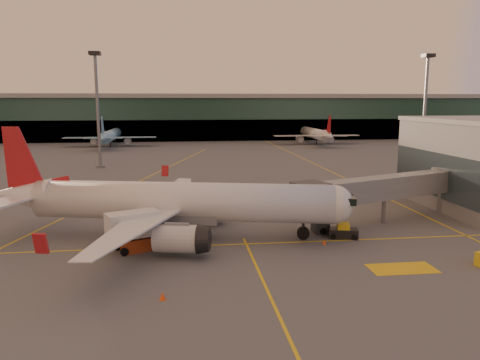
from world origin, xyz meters
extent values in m
plane|color=#4C4F54|center=(0.00, 0.00, 0.00)|extent=(600.00, 600.00, 0.00)
cube|color=yellow|center=(0.00, 5.00, 0.01)|extent=(80.00, 0.25, 0.01)
cube|color=yellow|center=(-10.00, 45.00, 0.01)|extent=(31.30, 115.98, 0.01)
cube|color=yellow|center=(30.00, 70.00, 0.01)|extent=(0.25, 160.00, 0.01)
cube|color=yellow|center=(5.00, -8.00, 0.01)|extent=(0.25, 30.00, 0.01)
cube|color=yellow|center=(18.00, -4.00, 0.01)|extent=(6.00, 3.00, 0.01)
cube|color=#19382D|center=(0.00, 142.00, 8.00)|extent=(400.00, 18.00, 16.00)
cube|color=gray|center=(0.00, 142.00, 16.80)|extent=(400.00, 20.00, 1.60)
cube|color=black|center=(0.00, 133.50, 4.00)|extent=(400.00, 1.00, 8.00)
cube|color=#2D3D47|center=(33.05, 18.00, 5.00)|extent=(0.30, 21.60, 6.00)
cylinder|color=slate|center=(-20.00, 66.00, 12.50)|extent=(0.70, 0.70, 25.00)
cube|color=black|center=(-20.00, 66.00, 25.20)|extent=(2.40, 2.40, 0.80)
cube|color=slate|center=(-20.00, 66.00, 0.25)|extent=(1.60, 1.60, 0.50)
cylinder|color=slate|center=(55.00, 62.00, 12.50)|extent=(0.70, 0.70, 25.00)
cube|color=black|center=(55.00, 62.00, 25.20)|extent=(2.40, 2.40, 0.80)
cube|color=slate|center=(55.00, 62.00, 0.25)|extent=(1.60, 1.60, 0.50)
cylinder|color=silver|center=(-1.59, 7.97, 4.18)|extent=(32.66, 11.15, 4.18)
sphere|color=silver|center=(14.29, 4.43, 4.18)|extent=(4.09, 4.09, 4.09)
cube|color=black|center=(15.45, 4.17, 4.70)|extent=(2.42, 3.06, 0.73)
cone|color=silver|center=(-19.40, 11.93, 4.49)|extent=(7.83, 5.42, 3.97)
cube|color=silver|center=(-19.79, 8.36, 4.59)|extent=(5.52, 7.50, 0.21)
cylinder|color=silver|center=(-2.19, 1.60, 1.88)|extent=(4.85, 3.60, 2.71)
cylinder|color=black|center=(-4.50, 5.83, 0.94)|extent=(2.15, 1.83, 1.88)
cylinder|color=black|center=(-4.50, 5.83, 1.51)|extent=(0.38, 0.38, 1.15)
cube|color=silver|center=(-18.24, 15.33, 4.59)|extent=(3.90, 6.99, 0.21)
cylinder|color=silver|center=(0.57, 13.99, 1.88)|extent=(4.85, 3.60, 2.71)
cylinder|color=black|center=(-3.32, 11.13, 0.94)|extent=(2.15, 1.83, 1.88)
cylinder|color=black|center=(-3.32, 11.13, 1.51)|extent=(0.38, 0.38, 1.15)
cube|color=slate|center=(-2.75, 8.22, 2.82)|extent=(10.79, 5.50, 1.67)
cylinder|color=black|center=(11.19, 5.12, 0.94)|extent=(1.47, 1.10, 1.32)
cube|color=slate|center=(23.05, 11.53, 4.48)|extent=(22.87, 11.35, 2.70)
cube|color=#2D3035|center=(12.61, 7.66, 4.48)|extent=(4.43, 4.43, 3.00)
cube|color=#2D3035|center=(14.11, 8.56, 1.20)|extent=(1.60, 2.40, 2.40)
cylinder|color=black|center=(14.11, 7.46, 0.40)|extent=(0.80, 0.40, 0.80)
cylinder|color=black|center=(14.11, 9.66, 0.40)|extent=(0.80, 0.40, 0.80)
cylinder|color=slate|center=(23.05, 11.53, 1.59)|extent=(0.50, 0.50, 3.18)
cylinder|color=slate|center=(34.00, 16.00, 4.48)|extent=(4.40, 4.40, 3.00)
cylinder|color=slate|center=(34.00, 16.00, 1.59)|extent=(2.40, 2.40, 3.18)
cube|color=#9E3916|center=(-6.33, 4.30, 0.67)|extent=(3.50, 3.14, 1.34)
cube|color=silver|center=(-6.57, 4.19, 2.77)|extent=(5.65, 4.19, 2.50)
cylinder|color=black|center=(-7.34, 2.65, 0.40)|extent=(0.86, 0.62, 0.80)
cylinder|color=black|center=(-4.42, 3.99, 0.40)|extent=(0.86, 0.62, 0.80)
cube|color=black|center=(15.97, 6.01, 0.51)|extent=(3.50, 2.46, 1.03)
cube|color=gold|center=(15.97, 6.01, 1.21)|extent=(1.65, 1.78, 0.84)
cylinder|color=black|center=(14.69, 5.58, 0.33)|extent=(0.70, 0.44, 0.65)
cylinder|color=black|center=(16.86, 4.99, 0.33)|extent=(0.70, 0.44, 0.65)
cone|color=#F0470C|center=(16.45, 7.42, 0.25)|extent=(0.40, 0.40, 0.50)
cube|color=#F0470C|center=(16.45, 7.42, 0.01)|extent=(0.34, 0.34, 0.03)
cone|color=#F0470C|center=(-3.25, -8.14, 0.31)|extent=(0.49, 0.49, 0.62)
cube|color=#F0470C|center=(-3.25, -8.14, 0.02)|extent=(0.42, 0.42, 0.03)
cone|color=#F0470C|center=(-5.04, 26.70, 0.31)|extent=(0.48, 0.48, 0.62)
cube|color=#F0470C|center=(-5.04, 26.70, 0.02)|extent=(0.42, 0.42, 0.03)
cone|color=#F0470C|center=(13.20, 3.93, 0.25)|extent=(0.40, 0.40, 0.51)
cube|color=#F0470C|center=(13.20, 3.93, 0.01)|extent=(0.34, 0.34, 0.03)
camera|label=1|loc=(-1.55, -42.18, 14.97)|focal=35.00mm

